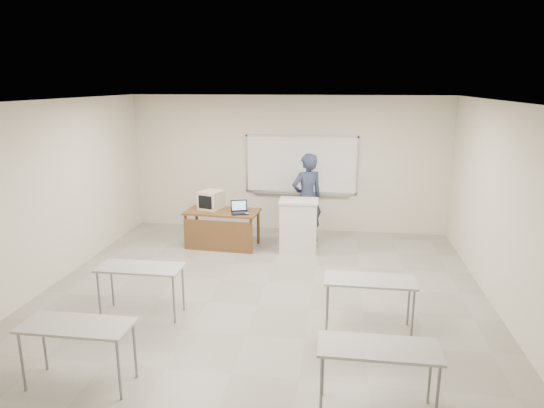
% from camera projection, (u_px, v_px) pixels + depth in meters
% --- Properties ---
extents(floor, '(7.00, 8.00, 0.01)m').
position_uv_depth(floor, '(258.00, 306.00, 7.29)').
color(floor, gray).
rests_on(floor, ground).
extents(whiteboard, '(2.48, 0.10, 1.31)m').
position_uv_depth(whiteboard, '(301.00, 165.00, 10.69)').
color(whiteboard, white).
rests_on(whiteboard, floor).
extents(student_desks, '(4.40, 2.20, 0.73)m').
position_uv_depth(student_desks, '(238.00, 304.00, 5.82)').
color(student_desks, '#9D9C98').
rests_on(student_desks, floor).
extents(instructor_desk, '(1.46, 0.73, 0.75)m').
position_uv_depth(instructor_desk, '(221.00, 222.00, 9.70)').
color(instructor_desk, brown).
rests_on(instructor_desk, floor).
extents(podium, '(0.75, 0.54, 1.05)m').
position_uv_depth(podium, '(298.00, 226.00, 9.50)').
color(podium, '#BBB9B1').
rests_on(podium, floor).
extents(crt_monitor, '(0.41, 0.46, 0.39)m').
position_uv_depth(crt_monitor, '(212.00, 200.00, 9.87)').
color(crt_monitor, '#C0AF9C').
rests_on(crt_monitor, instructor_desk).
extents(laptop, '(0.33, 0.30, 0.24)m').
position_uv_depth(laptop, '(240.00, 210.00, 9.57)').
color(laptop, black).
rests_on(laptop, instructor_desk).
extents(mouse, '(0.10, 0.07, 0.03)m').
position_uv_depth(mouse, '(247.00, 213.00, 9.49)').
color(mouse, '#B5B8BE').
rests_on(mouse, instructor_desk).
extents(keyboard, '(0.42, 0.17, 0.02)m').
position_uv_depth(keyboard, '(292.00, 198.00, 9.47)').
color(keyboard, '#C0AF9C').
rests_on(keyboard, podium).
extents(presenter, '(0.82, 0.74, 1.87)m').
position_uv_depth(presenter, '(307.00, 198.00, 10.00)').
color(presenter, black).
rests_on(presenter, floor).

